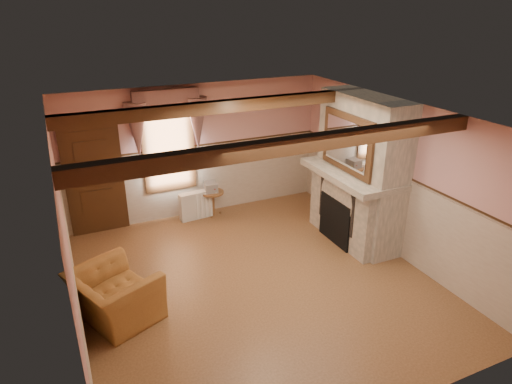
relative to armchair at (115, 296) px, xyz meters
name	(u,v)px	position (x,y,z in m)	size (l,w,h in m)	color
floor	(256,281)	(2.25, 0.01, -0.38)	(5.50, 6.00, 0.01)	brown
ceiling	(256,116)	(2.25, 0.01, 2.42)	(5.50, 6.00, 0.01)	silver
wall_back	(197,151)	(2.25, 3.01, 1.02)	(5.50, 0.02, 2.80)	#D19391
wall_front	(380,318)	(2.25, -2.99, 1.02)	(5.50, 0.02, 2.80)	#D19391
wall_left	(66,240)	(-0.50, 0.01, 1.02)	(0.02, 6.00, 2.80)	#D19391
wall_right	(396,178)	(5.00, 0.01, 1.02)	(0.02, 6.00, 2.80)	#D19391
wainscot	(256,241)	(2.25, 0.01, 0.37)	(5.50, 6.00, 1.50)	beige
chair_rail	(256,199)	(2.25, 0.01, 1.12)	(5.50, 6.00, 0.08)	black
firebox	(338,220)	(4.25, 0.61, 0.07)	(0.20, 0.95, 0.90)	black
armchair	(115,296)	(0.00, 0.00, 0.00)	(1.17, 1.03, 0.76)	#9E662D
side_table	(213,203)	(2.46, 2.71, -0.11)	(0.49, 0.49, 0.55)	brown
book_stack	(211,187)	(2.43, 2.75, 0.27)	(0.26, 0.32, 0.20)	#B7AD8C
radiator	(196,205)	(2.07, 2.71, -0.08)	(0.70, 0.18, 0.60)	silver
bowl	(355,169)	(4.49, 0.55, 1.08)	(0.35, 0.35, 0.09)	brown
mantel_clock	(329,153)	(4.49, 1.42, 1.14)	(0.14, 0.24, 0.20)	black
oil_lamp	(346,160)	(4.49, 0.83, 1.18)	(0.11, 0.11, 0.28)	gold
candle_red	(369,175)	(4.49, 0.14, 1.12)	(0.06, 0.06, 0.16)	maroon
jar_yellow	(370,176)	(4.49, 0.11, 1.10)	(0.06, 0.06, 0.12)	yellow
fireplace	(361,170)	(4.67, 0.61, 1.02)	(0.85, 2.00, 2.80)	gray
mantel	(353,174)	(4.49, 0.61, 0.98)	(1.05, 2.05, 0.12)	gray
overmantel_mirror	(347,143)	(4.31, 0.61, 1.59)	(0.06, 1.44, 1.04)	silver
door	(95,183)	(0.15, 2.95, 0.67)	(1.10, 0.10, 2.10)	black
window	(168,143)	(1.65, 2.98, 1.27)	(1.06, 0.08, 2.02)	white
window_drapes	(167,115)	(1.65, 2.89, 1.87)	(1.30, 0.14, 1.40)	gray
ceiling_beam_front	(297,145)	(2.25, -1.19, 2.32)	(5.50, 0.18, 0.20)	black
ceiling_beam_back	(226,106)	(2.25, 1.21, 2.32)	(5.50, 0.18, 0.20)	black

